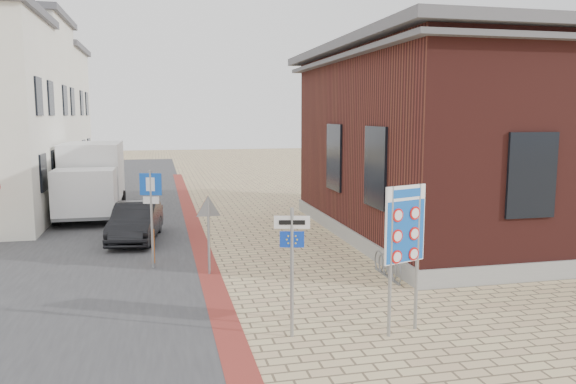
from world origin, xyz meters
name	(u,v)px	position (x,y,z in m)	size (l,w,h in m)	color
ground	(314,312)	(0.00, 0.00, 0.00)	(120.00, 120.00, 0.00)	tan
road_strip	(110,210)	(-5.50, 15.00, 0.01)	(7.00, 60.00, 0.02)	#38383A
curb_strip	(194,228)	(-2.00, 10.00, 0.01)	(0.60, 40.00, 0.02)	maroon
brick_building	(499,138)	(8.99, 7.00, 3.49)	(13.00, 13.00, 6.80)	gray
townhouse_far	(21,118)	(-10.99, 24.00, 4.17)	(7.40, 6.40, 8.30)	silver
bike_rack	(387,267)	(2.65, 2.20, 0.26)	(0.08, 1.80, 0.60)	slate
sedan	(136,222)	(-4.10, 8.30, 0.66)	(1.39, 3.99, 1.31)	black
box_truck	(91,179)	(-6.11, 13.64, 1.61)	(2.57, 5.95, 3.11)	slate
border_sign	(405,227)	(1.40, -1.50, 2.15)	(0.97, 0.38, 2.98)	gray
essen_sign	(292,252)	(-0.80, -1.21, 1.71)	(0.68, 0.21, 2.57)	gray
parking_sign	(151,201)	(-3.50, 4.50, 1.94)	(0.60, 0.21, 2.81)	gray
yield_sign	(208,216)	(-2.00, 3.50, 1.62)	(0.76, 0.07, 2.15)	gray
bollard	(153,247)	(-3.50, 5.00, 0.51)	(0.09, 0.09, 1.03)	orange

